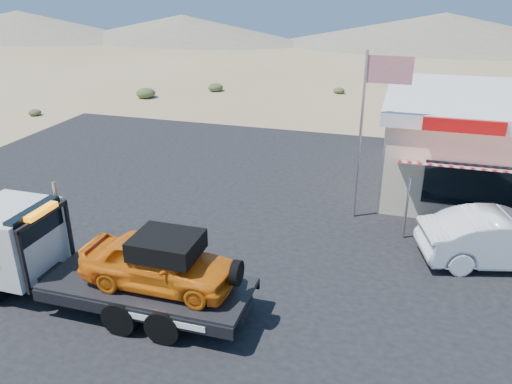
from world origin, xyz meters
TOP-DOWN VIEW (x-y plane):
  - ground at (0.00, 0.00)m, footprint 120.00×120.00m
  - asphalt_lot at (2.00, 3.00)m, footprint 32.00×24.00m
  - tow_truck at (-1.27, -2.85)m, footprint 7.77×2.30m
  - white_sedan at (9.43, 2.46)m, footprint 5.28×2.97m
  - flagpole at (4.93, 4.50)m, footprint 1.55×0.10m
  - desert_scrub at (-12.81, 12.76)m, footprint 24.17×33.93m
  - distant_hills at (-9.77, 55.14)m, footprint 126.00×48.00m

SIDE VIEW (x-z plane):
  - ground at x=0.00m, z-range 0.00..0.00m
  - asphalt_lot at x=2.00m, z-range 0.00..0.02m
  - desert_scrub at x=-12.81m, z-range -0.07..0.69m
  - white_sedan at x=9.43m, z-range 0.02..1.67m
  - tow_truck at x=-1.27m, z-range 0.10..2.70m
  - distant_hills at x=-9.77m, z-range -0.21..3.99m
  - flagpole at x=4.93m, z-range 0.76..6.76m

